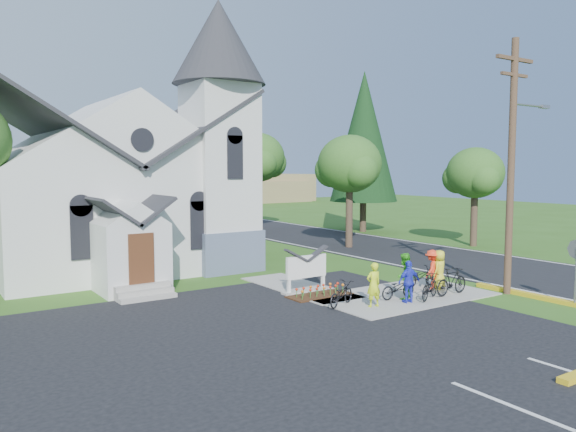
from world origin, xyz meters
TOP-DOWN VIEW (x-y plane):
  - ground at (0.00, 0.00)m, footprint 120.00×120.00m
  - parking_lot at (-7.00, -2.00)m, footprint 20.00×16.00m
  - road at (10.00, 15.00)m, footprint 8.00×90.00m
  - sidewalk at (1.50, 0.50)m, footprint 7.00×4.00m
  - church at (-5.48, 12.48)m, footprint 12.35×12.00m
  - church_sign at (-1.20, 3.20)m, footprint 2.20×0.40m
  - flower_bed at (-1.20, 2.30)m, footprint 2.60×1.10m
  - utility_pole at (5.36, -1.50)m, footprint 3.45×0.28m
  - tree_road_near at (8.50, 12.00)m, footprint 4.00×4.00m
  - tree_road_mid at (9.00, 24.00)m, footprint 4.40×4.40m
  - tree_road_far at (15.50, 8.00)m, footprint 3.60×3.60m
  - conifer at (15.00, 18.00)m, footprint 5.20×5.20m
  - distant_hills at (3.36, 56.33)m, footprint 61.00×10.00m
  - cyclist_0 at (-0.70, -0.22)m, footprint 0.63×0.45m
  - bike_0 at (-1.57, 0.55)m, footprint 1.74×1.18m
  - cyclist_1 at (1.08, 0.02)m, footprint 1.03×0.91m
  - bike_1 at (1.81, -0.59)m, footprint 1.72×1.10m
  - cyclist_2 at (0.79, -0.49)m, footprint 0.97×0.52m
  - bike_2 at (0.91, 0.17)m, footprint 1.62×0.61m
  - cyclist_3 at (3.34, 0.67)m, footprint 1.20×0.97m
  - bike_3 at (3.11, -0.55)m, footprint 1.82×0.60m
  - cyclist_4 at (3.53, 0.43)m, footprint 0.90×0.72m
  - bike_4 at (3.31, 1.23)m, footprint 1.64×0.67m

SIDE VIEW (x-z plane):
  - ground at x=0.00m, z-range 0.00..0.00m
  - parking_lot at x=-7.00m, z-range 0.00..0.02m
  - road at x=10.00m, z-range 0.00..0.02m
  - sidewalk at x=1.50m, z-range 0.00..0.05m
  - flower_bed at x=-1.20m, z-range 0.00..0.07m
  - bike_2 at x=0.91m, z-range 0.05..0.89m
  - bike_4 at x=3.31m, z-range 0.05..0.90m
  - bike_0 at x=-1.57m, z-range 0.05..0.91m
  - bike_1 at x=1.81m, z-range 0.05..1.06m
  - bike_3 at x=3.11m, z-range 0.05..1.13m
  - cyclist_2 at x=0.79m, z-range 0.05..1.62m
  - cyclist_0 at x=-0.70m, z-range 0.05..1.65m
  - cyclist_4 at x=3.53m, z-range 0.05..1.66m
  - cyclist_3 at x=3.34m, z-range 0.05..1.66m
  - cyclist_1 at x=1.08m, z-range 0.05..1.80m
  - church_sign at x=-1.20m, z-range 0.18..1.88m
  - distant_hills at x=3.36m, z-range -0.63..4.97m
  - tree_road_far at x=15.50m, z-range 1.48..7.78m
  - tree_road_near at x=8.50m, z-range 1.68..8.73m
  - church at x=-5.48m, z-range -1.25..11.75m
  - utility_pole at x=5.36m, z-range 0.40..10.40m
  - tree_road_mid at x=9.00m, z-range 1.88..9.68m
  - conifer at x=15.00m, z-range 1.19..13.59m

